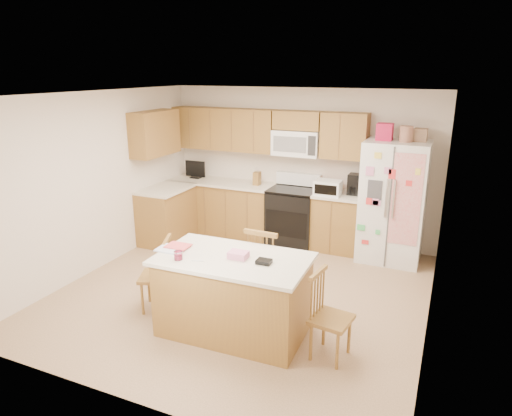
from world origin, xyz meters
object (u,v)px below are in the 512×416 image
at_px(island, 233,294).
at_px(windsor_chair_right, 329,318).
at_px(stove, 293,215).
at_px(windsor_chair_back, 266,269).
at_px(refrigerator, 393,201).
at_px(windsor_chair_left, 158,276).

xyz_separation_m(island, windsor_chair_right, (1.07, -0.03, -0.02)).
distance_m(stove, windsor_chair_back, 2.18).
relative_size(stove, windsor_chair_back, 1.12).
relative_size(refrigerator, windsor_chair_right, 2.26).
bearing_deg(island, windsor_chair_back, 81.43).
distance_m(stove, refrigerator, 1.63).
distance_m(refrigerator, island, 3.07).
height_order(stove, windsor_chair_back, stove).
relative_size(stove, windsor_chair_left, 1.26).
relative_size(refrigerator, windsor_chair_left, 2.27).
xyz_separation_m(refrigerator, windsor_chair_back, (-1.17, -2.08, -0.44)).
relative_size(windsor_chair_back, windsor_chair_right, 1.12).
bearing_deg(windsor_chair_right, windsor_chair_back, 143.89).
height_order(island, windsor_chair_back, windsor_chair_back).
xyz_separation_m(stove, windsor_chair_left, (-0.75, -2.72, -0.05)).
height_order(windsor_chair_back, windsor_chair_right, windsor_chair_back).
relative_size(stove, windsor_chair_right, 1.25).
height_order(refrigerator, windsor_chair_right, refrigerator).
xyz_separation_m(refrigerator, windsor_chair_left, (-2.32, -2.66, -0.50)).
bearing_deg(windsor_chair_back, windsor_chair_left, -153.39).
height_order(stove, island, stove).
height_order(refrigerator, windsor_chair_back, refrigerator).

